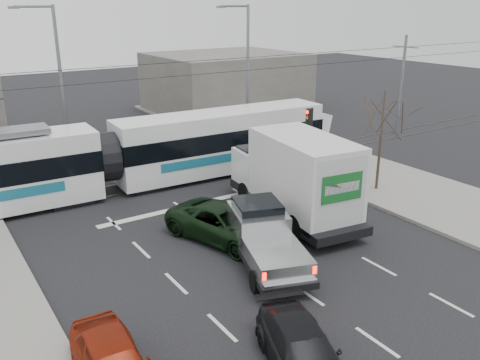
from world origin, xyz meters
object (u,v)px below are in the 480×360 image
street_lamp_near (245,67)px  box_truck (295,177)px  bare_tree (383,118)px  dark_car (303,353)px  silver_pickup (263,234)px  traffic_signal (310,126)px  tram (105,158)px  green_car (226,223)px  street_lamp_far (57,77)px  navy_pickup (296,160)px

street_lamp_near → box_truck: bearing=-114.3°
bare_tree → dark_car: 14.83m
silver_pickup → box_truck: size_ratio=0.74×
traffic_signal → street_lamp_near: size_ratio=0.40×
street_lamp_near → dark_car: size_ratio=2.14×
street_lamp_near → dark_car: street_lamp_near is taller
box_truck → tram: bearing=135.7°
traffic_signal → street_lamp_near: bearing=83.6°
street_lamp_near → traffic_signal: bearing=-96.4°
traffic_signal → box_truck: size_ratio=0.45×
box_truck → dark_car: bearing=-120.4°
bare_tree → street_lamp_near: size_ratio=0.56×
silver_pickup → green_car: (-0.27, 2.14, -0.30)m
street_lamp_far → box_truck: 15.44m
traffic_signal → green_car: traffic_signal is taller
street_lamp_far → tram: 7.07m
navy_pickup → tram: bearing=160.7°
street_lamp_far → green_car: size_ratio=1.76×
silver_pickup → navy_pickup: bearing=62.4°
street_lamp_near → navy_pickup: size_ratio=1.87×
traffic_signal → navy_pickup: bearing=-176.0°
street_lamp_near → navy_pickup: bearing=-103.5°
tram → green_car: (2.14, -7.79, -1.12)m
tram → box_truck: bearing=-49.5°
bare_tree → silver_pickup: 9.89m
box_truck → navy_pickup: (3.51, 4.21, -0.90)m
street_lamp_far → navy_pickup: 14.23m
silver_pickup → bare_tree: bearing=35.4°
street_lamp_near → bare_tree: bearing=-88.6°
silver_pickup → traffic_signal: bearing=59.0°
street_lamp_near → tram: size_ratio=0.35×
bare_tree → silver_pickup: bare_tree is taller
box_truck → bare_tree: bearing=10.5°
box_truck → dark_car: (-6.27, -8.01, -1.28)m
street_lamp_far → dark_car: size_ratio=2.14×
dark_car → tram: bearing=108.2°
traffic_signal → street_lamp_far: 14.47m
tram → dark_car: size_ratio=6.05×
tram → box_truck: (5.90, -7.53, 0.06)m
box_truck → green_car: bearing=-168.4°
tram → navy_pickup: size_ratio=5.28×
navy_pickup → green_car: 8.54m
street_lamp_far → dark_car: bearing=-90.2°
tram → box_truck: size_ratio=3.20×
street_lamp_near → navy_pickup: 8.81m
bare_tree → navy_pickup: bare_tree is taller
silver_pickup → box_truck: box_truck is taller
navy_pickup → green_car: (-7.27, -4.48, -0.29)m
street_lamp_near → green_car: 15.72m
green_car → dark_car: size_ratio=1.22×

